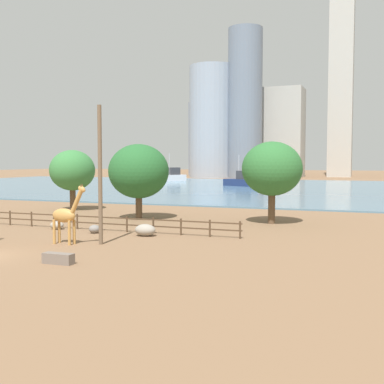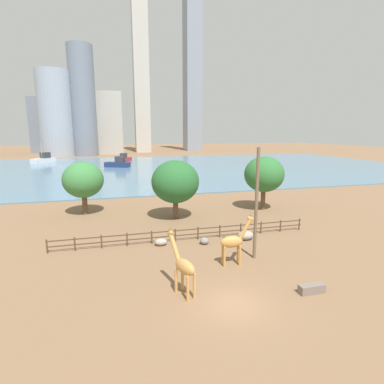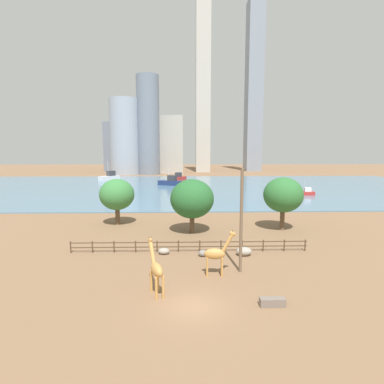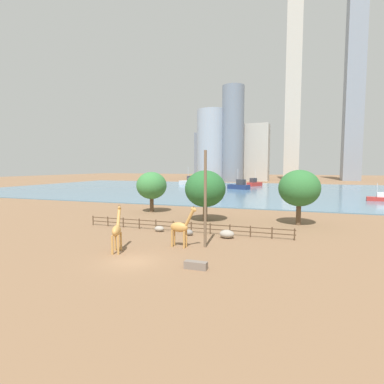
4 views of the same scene
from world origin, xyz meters
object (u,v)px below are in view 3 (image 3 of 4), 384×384
(boat_sailboat, at_px, (170,182))
(boat_barge, at_px, (179,178))
(boat_ferry, at_px, (306,192))
(boulder_by_pole, at_px, (244,251))
(boat_tug, at_px, (109,177))
(boulder_small, at_px, (164,251))
(feeding_trough, at_px, (272,302))
(tree_right_tall, at_px, (117,195))
(giraffe_companion, at_px, (156,269))
(tree_left_large, at_px, (283,195))
(boulder_near_fence, at_px, (203,253))
(tree_center_broad, at_px, (192,199))
(giraffe_tall, at_px, (217,254))
(utility_pole, at_px, (241,221))

(boat_sailboat, height_order, boat_barge, boat_sailboat)
(boat_ferry, xyz_separation_m, boat_sailboat, (-35.88, 25.01, 0.48))
(boulder_by_pole, distance_m, boat_tug, 96.61)
(boulder_small, relative_size, feeding_trough, 0.67)
(feeding_trough, height_order, tree_right_tall, tree_right_tall)
(giraffe_companion, height_order, boat_tug, boat_tug)
(tree_left_large, relative_size, boat_barge, 0.98)
(feeding_trough, xyz_separation_m, boat_barge, (-8.11, 98.63, 0.99))
(boulder_near_fence, bearing_deg, tree_left_large, 41.97)
(boulder_by_pole, relative_size, tree_center_broad, 0.22)
(boulder_near_fence, bearing_deg, boat_barge, 92.48)
(giraffe_tall, relative_size, boat_barge, 0.55)
(giraffe_companion, bearing_deg, boulder_by_pole, -66.94)
(boat_ferry, xyz_separation_m, boat_barge, (-33.10, 43.39, 0.41))
(giraffe_companion, relative_size, boulder_small, 3.51)
(tree_left_large, height_order, boat_barge, tree_left_large)
(utility_pole, relative_size, boat_sailboat, 1.17)
(boulder_by_pole, bearing_deg, giraffe_tall, -124.36)
(feeding_trough, bearing_deg, tree_left_large, 70.18)
(utility_pole, height_order, boulder_near_fence, utility_pole)
(tree_center_broad, xyz_separation_m, boat_ferry, (30.16, 35.24, -3.83))
(boat_sailboat, bearing_deg, feeding_trough, 123.73)
(utility_pole, height_order, tree_right_tall, utility_pole)
(boulder_by_pole, bearing_deg, boat_ferry, 60.84)
(giraffe_tall, height_order, boulder_small, giraffe_tall)
(boat_barge, bearing_deg, tree_left_large, -141.07)
(tree_left_large, bearing_deg, giraffe_tall, -125.05)
(boat_sailboat, bearing_deg, tree_right_tall, 110.30)
(feeding_trough, xyz_separation_m, boat_sailboat, (-10.90, 80.25, 1.05))
(tree_center_broad, bearing_deg, boat_barge, 92.14)
(utility_pole, xyz_separation_m, boat_tug, (-34.92, 93.96, -3.30))
(boulder_by_pole, height_order, tree_center_broad, tree_center_broad)
(giraffe_tall, distance_m, utility_pole, 3.67)
(boulder_small, relative_size, boat_barge, 0.16)
(tree_center_broad, height_order, boat_barge, tree_center_broad)
(feeding_trough, xyz_separation_m, tree_right_tall, (-16.40, 25.15, 4.31))
(giraffe_tall, distance_m, giraffe_companion, 6.09)
(boulder_by_pole, relative_size, boulder_small, 1.35)
(boulder_near_fence, height_order, tree_center_broad, tree_center_broad)
(giraffe_tall, distance_m, boat_tug, 100.19)
(boat_ferry, bearing_deg, tree_center_broad, 54.33)
(boulder_near_fence, height_order, tree_left_large, tree_left_large)
(utility_pole, xyz_separation_m, boulder_by_pole, (1.23, 4.37, -4.30))
(boulder_near_fence, xyz_separation_m, boulder_small, (-4.15, 0.77, 0.01))
(giraffe_tall, xyz_separation_m, boulder_near_fence, (-0.90, 5.03, -1.66))
(utility_pole, distance_m, feeding_trough, 7.80)
(boat_tug, bearing_deg, boulder_near_fence, 56.12)
(tree_center_broad, bearing_deg, giraffe_companion, -100.24)
(tree_center_broad, relative_size, boat_sailboat, 0.91)
(boulder_by_pole, distance_m, tree_center_broad, 11.53)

